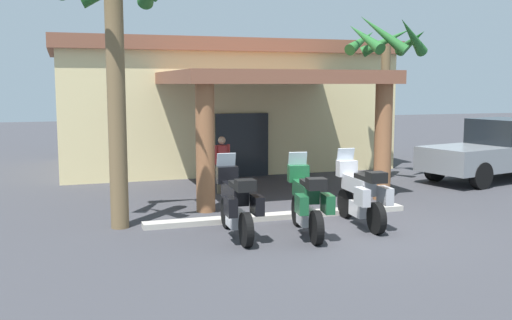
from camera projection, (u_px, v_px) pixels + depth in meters
The scene contains 10 objects.
ground_plane at pixel (345, 229), 12.50m from camera, with size 80.00×80.00×0.00m, color #38383D.
motel_building at pixel (218, 104), 22.17m from camera, with size 11.95×11.98×4.55m.
motorcycle_black at pixel (236, 203), 11.76m from camera, with size 0.72×2.21×1.61m.
motorcycle_green at pixel (307, 201), 11.95m from camera, with size 0.83×2.20×1.61m.
motorcycle_silver at pixel (361, 194), 12.72m from camera, with size 0.72×2.21×1.61m.
pedestrian at pixel (222, 161), 16.49m from camera, with size 0.51×0.32×1.60m.
pickup_truck_gray at pixel (496, 151), 18.79m from camera, with size 5.50×3.07×1.95m.
palm_tree_near_portico at pixel (386, 54), 18.31m from camera, with size 2.55×2.65×5.21m.
palm_tree_roadside at pixel (113, 36), 12.07m from camera, with size 2.21×2.36×5.79m.
curb_strip at pixel (280, 216), 13.47m from camera, with size 6.25×0.36×0.12m, color #ADA89E.
Camera 1 is at (-5.63, -11.00, 3.06)m, focal length 41.34 mm.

